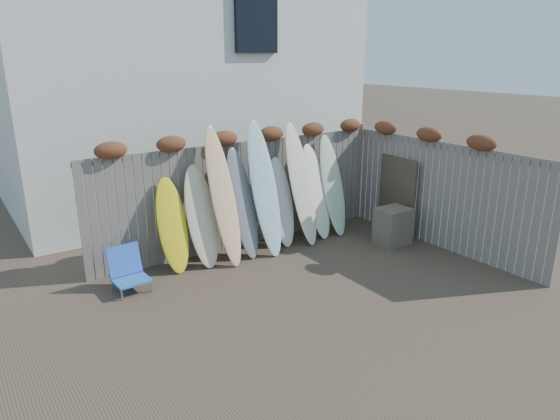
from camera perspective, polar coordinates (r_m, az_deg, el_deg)
ground at (r=7.95m, az=4.99°, el=-9.04°), size 80.00×80.00×0.00m
back_fence at (r=9.41m, az=-3.84°, el=2.92°), size 6.05×0.28×2.24m
right_fence at (r=9.79m, az=17.88°, el=2.42°), size 0.28×4.40×2.24m
house at (r=12.99m, az=-12.01°, el=15.59°), size 8.50×5.50×6.33m
beach_chair at (r=8.17m, az=-17.00°, el=-6.58°), size 0.54×0.57×0.69m
wooden_crate at (r=9.88m, az=12.78°, el=-1.80°), size 0.62×0.52×0.71m
lattice_panel at (r=10.43m, az=13.20°, el=1.63°), size 0.17×1.04×1.56m
surfboard_0 at (r=8.53m, az=-12.20°, el=-1.74°), size 0.53×0.60×1.58m
surfboard_1 at (r=8.64m, az=-8.96°, el=-0.76°), size 0.54×0.63×1.74m
surfboard_2 at (r=8.63m, az=-6.52°, el=1.55°), size 0.51×0.86×2.38m
surfboard_3 at (r=8.94m, az=-4.31°, el=0.75°), size 0.52×0.73×1.95m
surfboard_4 at (r=9.04m, az=-1.80°, el=2.45°), size 0.53×0.85×2.40m
surfboard_5 at (r=9.50m, az=0.16°, el=0.91°), size 0.53×0.65×1.67m
surfboard_6 at (r=9.56m, az=2.42°, el=2.93°), size 0.56×0.84×2.29m
surfboard_7 at (r=9.92m, az=4.16°, el=2.11°), size 0.60×0.71×1.85m
surfboard_8 at (r=10.14m, az=6.03°, el=2.81°), size 0.50×0.71×1.99m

